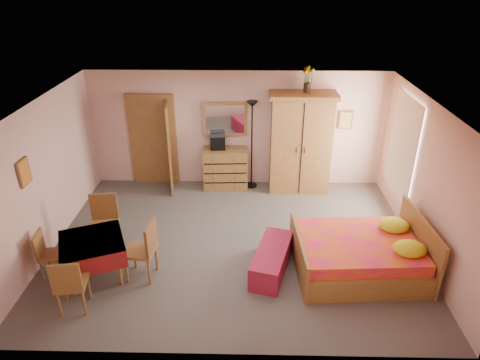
{
  "coord_description": "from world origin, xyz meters",
  "views": [
    {
      "loc": [
        0.25,
        -6.47,
        4.56
      ],
      "look_at": [
        0.1,
        0.3,
        1.15
      ],
      "focal_mm": 32.0,
      "sensor_mm": 36.0,
      "label": 1
    }
  ],
  "objects_px": {
    "wall_mirror": "(225,119)",
    "chest_of_drawers": "(225,168)",
    "bench": "(272,260)",
    "dining_table": "(94,258)",
    "chair_south": "(72,282)",
    "stereo": "(218,142)",
    "floor_lamp": "(252,146)",
    "wardrobe": "(300,143)",
    "chair_north": "(104,225)",
    "bed": "(359,246)",
    "chair_east": "(140,250)",
    "chair_west": "(52,254)",
    "sunflower_vase": "(308,79)"
  },
  "relations": [
    {
      "from": "bed",
      "to": "chair_west",
      "type": "relative_size",
      "value": 2.53
    },
    {
      "from": "floor_lamp",
      "to": "chair_east",
      "type": "xyz_separation_m",
      "value": [
        -1.78,
        -3.23,
        -0.5
      ]
    },
    {
      "from": "sunflower_vase",
      "to": "bed",
      "type": "height_order",
      "value": "sunflower_vase"
    },
    {
      "from": "wall_mirror",
      "to": "dining_table",
      "type": "xyz_separation_m",
      "value": [
        -1.94,
        -3.42,
        -1.2
      ]
    },
    {
      "from": "wall_mirror",
      "to": "sunflower_vase",
      "type": "height_order",
      "value": "sunflower_vase"
    },
    {
      "from": "sunflower_vase",
      "to": "chair_east",
      "type": "bearing_deg",
      "value": -132.34
    },
    {
      "from": "floor_lamp",
      "to": "chair_south",
      "type": "height_order",
      "value": "floor_lamp"
    },
    {
      "from": "wall_mirror",
      "to": "chest_of_drawers",
      "type": "bearing_deg",
      "value": -94.34
    },
    {
      "from": "bench",
      "to": "bed",
      "type": "bearing_deg",
      "value": 1.97
    },
    {
      "from": "chair_north",
      "to": "floor_lamp",
      "type": "bearing_deg",
      "value": -142.91
    },
    {
      "from": "sunflower_vase",
      "to": "floor_lamp",
      "type": "bearing_deg",
      "value": 177.94
    },
    {
      "from": "stereo",
      "to": "chair_west",
      "type": "distance_m",
      "value": 4.1
    },
    {
      "from": "wardrobe",
      "to": "bench",
      "type": "distance_m",
      "value": 3.17
    },
    {
      "from": "chest_of_drawers",
      "to": "wardrobe",
      "type": "distance_m",
      "value": 1.76
    },
    {
      "from": "chair_south",
      "to": "chair_east",
      "type": "relative_size",
      "value": 0.93
    },
    {
      "from": "chest_of_drawers",
      "to": "floor_lamp",
      "type": "distance_m",
      "value": 0.8
    },
    {
      "from": "bed",
      "to": "bench",
      "type": "height_order",
      "value": "bed"
    },
    {
      "from": "wall_mirror",
      "to": "floor_lamp",
      "type": "xyz_separation_m",
      "value": [
        0.59,
        -0.16,
        -0.55
      ]
    },
    {
      "from": "bench",
      "to": "chair_north",
      "type": "relative_size",
      "value": 1.23
    },
    {
      "from": "chair_north",
      "to": "chair_west",
      "type": "height_order",
      "value": "chair_north"
    },
    {
      "from": "chest_of_drawers",
      "to": "bed",
      "type": "height_order",
      "value": "bed"
    },
    {
      "from": "bench",
      "to": "dining_table",
      "type": "xyz_separation_m",
      "value": [
        -2.86,
        -0.22,
        0.14
      ]
    },
    {
      "from": "dining_table",
      "to": "chair_west",
      "type": "bearing_deg",
      "value": 178.43
    },
    {
      "from": "bed",
      "to": "chair_east",
      "type": "relative_size",
      "value": 2.04
    },
    {
      "from": "stereo",
      "to": "floor_lamp",
      "type": "bearing_deg",
      "value": 1.61
    },
    {
      "from": "chest_of_drawers",
      "to": "wardrobe",
      "type": "relative_size",
      "value": 0.44
    },
    {
      "from": "chair_north",
      "to": "chair_east",
      "type": "relative_size",
      "value": 1.02
    },
    {
      "from": "bench",
      "to": "sunflower_vase",
      "type": "bearing_deg",
      "value": 75.24
    },
    {
      "from": "chair_south",
      "to": "wardrobe",
      "type": "bearing_deg",
      "value": 38.87
    },
    {
      "from": "wall_mirror",
      "to": "chair_north",
      "type": "relative_size",
      "value": 0.94
    },
    {
      "from": "stereo",
      "to": "dining_table",
      "type": "relative_size",
      "value": 0.34
    },
    {
      "from": "chest_of_drawers",
      "to": "bed",
      "type": "distance_m",
      "value": 3.76
    },
    {
      "from": "sunflower_vase",
      "to": "chair_south",
      "type": "relative_size",
      "value": 0.57
    },
    {
      "from": "chest_of_drawers",
      "to": "chair_west",
      "type": "distance_m",
      "value": 4.13
    },
    {
      "from": "bench",
      "to": "chair_south",
      "type": "bearing_deg",
      "value": -162.26
    },
    {
      "from": "bed",
      "to": "chair_west",
      "type": "bearing_deg",
      "value": 179.47
    },
    {
      "from": "bed",
      "to": "chair_north",
      "type": "distance_m",
      "value": 4.35
    },
    {
      "from": "stereo",
      "to": "wardrobe",
      "type": "bearing_deg",
      "value": -2.03
    },
    {
      "from": "floor_lamp",
      "to": "bench",
      "type": "relative_size",
      "value": 1.58
    },
    {
      "from": "dining_table",
      "to": "chair_east",
      "type": "bearing_deg",
      "value": 2.42
    },
    {
      "from": "chair_south",
      "to": "chest_of_drawers",
      "type": "bearing_deg",
      "value": 54.94
    },
    {
      "from": "wall_mirror",
      "to": "stereo",
      "type": "distance_m",
      "value": 0.53
    },
    {
      "from": "wall_mirror",
      "to": "dining_table",
      "type": "height_order",
      "value": "wall_mirror"
    },
    {
      "from": "sunflower_vase",
      "to": "chair_north",
      "type": "distance_m",
      "value": 4.87
    },
    {
      "from": "chest_of_drawers",
      "to": "stereo",
      "type": "relative_size",
      "value": 3.0
    },
    {
      "from": "floor_lamp",
      "to": "chest_of_drawers",
      "type": "bearing_deg",
      "value": -175.33
    },
    {
      "from": "stereo",
      "to": "chair_north",
      "type": "relative_size",
      "value": 0.32
    },
    {
      "from": "wardrobe",
      "to": "floor_lamp",
      "type": "bearing_deg",
      "value": 175.55
    },
    {
      "from": "chair_west",
      "to": "chair_east",
      "type": "height_order",
      "value": "chair_east"
    },
    {
      "from": "wardrobe",
      "to": "chair_south",
      "type": "bearing_deg",
      "value": -133.04
    }
  ]
}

